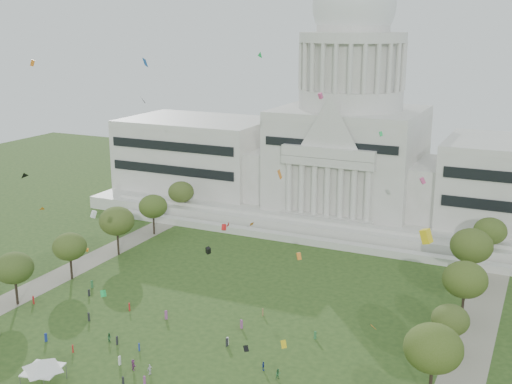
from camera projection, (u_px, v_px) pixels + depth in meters
name	position (u px, v px, depth m)	size (l,w,h in m)	color
capitol	(348.00, 147.00, 201.38)	(160.00, 64.50, 91.30)	beige
path_left	(48.00, 282.00, 153.48)	(8.00, 160.00, 0.04)	gray
path_right	(464.00, 370.00, 114.14)	(8.00, 160.00, 0.04)	gray
row_tree_l_2	(14.00, 268.00, 138.98)	(8.42, 8.42, 11.97)	black
row_tree_r_2	(433.00, 348.00, 102.25)	(9.55, 9.55, 13.58)	black
row_tree_l_3	(70.00, 247.00, 153.22)	(8.12, 8.12, 11.55)	black
row_tree_r_3	(450.00, 320.00, 117.75)	(7.01, 7.01, 9.98)	black
row_tree_l_4	(117.00, 221.00, 169.13)	(9.29, 9.29, 13.21)	black
row_tree_r_4	(465.00, 280.00, 130.67)	(9.19, 9.19, 13.06)	black
row_tree_l_5	(153.00, 206.00, 186.13)	(8.33, 8.33, 11.85)	black
row_tree_r_5	(471.00, 246.00, 148.68)	(9.82, 9.82, 13.96)	black
row_tree_l_6	(181.00, 192.00, 202.72)	(8.19, 8.19, 11.64)	black
row_tree_r_6	(490.00, 231.00, 163.74)	(8.42, 8.42, 11.97)	black
event_tent	(42.00, 364.00, 109.42)	(9.65, 9.65, 4.51)	#4C4C4C
person_2	(278.00, 374.00, 111.18)	(0.94, 0.58, 1.94)	#33723F
person_4	(150.00, 369.00, 112.58)	(1.18, 0.64, 2.01)	silver
person_5	(133.00, 365.00, 114.09)	(1.88, 0.74, 2.03)	#994C8C
person_8	(109.00, 337.00, 124.34)	(0.87, 0.54, 1.80)	#33723F
person_10	(263.00, 366.00, 113.93)	(1.01, 0.55, 1.72)	navy
distant_crowd	(127.00, 331.00, 126.93)	(62.48, 39.85, 1.92)	#4C4C51
kite_swarm	(169.00, 222.00, 104.05)	(85.94, 106.76, 65.60)	green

